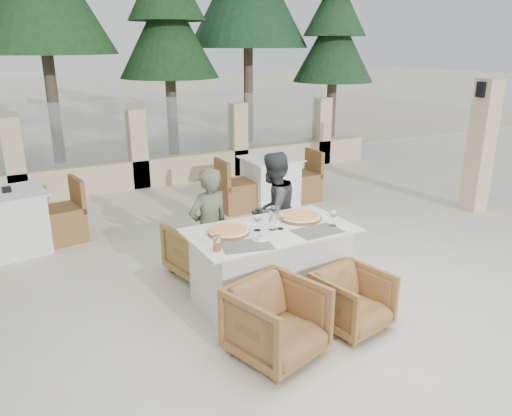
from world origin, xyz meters
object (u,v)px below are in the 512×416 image
olive_dish (260,237)px  armchair_far_left (201,248)px  armchair_near_left (277,322)px  water_bottle (273,218)px  dining_table (270,266)px  diner_right (273,211)px  bg_table_b (270,182)px  wine_glass_corner (333,217)px  bg_table_a (12,222)px  wine_glass_near (280,220)px  beer_glass_right (276,211)px  armchair_far_right (281,243)px  pizza_left (229,231)px  armchair_near_right (353,301)px  beer_glass_left (217,243)px  diner_left (209,228)px  wine_glass_centre (257,221)px  pizza_right (300,216)px

olive_dish → armchair_far_left: bearing=97.3°
armchair_near_left → water_bottle: bearing=45.3°
dining_table → armchair_far_left: (-0.36, 0.92, -0.08)m
diner_right → armchair_near_left: bearing=40.1°
armchair_near_left → bg_table_b: size_ratio=0.42×
wine_glass_corner → bg_table_a: (-2.76, 2.82, -0.48)m
armchair_near_left → bg_table_b: (2.00, 3.58, 0.07)m
olive_dish → wine_glass_near: bearing=26.3°
bg_table_b → armchair_near_left: bearing=-118.3°
beer_glass_right → armchair_far_right: bearing=51.3°
olive_dish → armchair_far_left: (-0.14, 1.11, -0.49)m
pizza_left → armchair_near_right: bearing=-47.4°
pizza_left → beer_glass_right: bearing=16.9°
wine_glass_near → wine_glass_corner: (0.50, -0.17, 0.00)m
wine_glass_corner → armchair_far_left: (-0.95, 1.13, -0.56)m
wine_glass_corner → bg_table_a: 3.97m
pizza_left → armchair_near_right: size_ratio=0.67×
armchair_far_right → armchair_near_right: bearing=79.5°
wine_glass_corner → armchair_far_left: wine_glass_corner is taller
olive_dish → bg_table_a: 3.44m
beer_glass_left → armchair_far_right: size_ratio=0.20×
wine_glass_corner → bg_table_b: (1.00, 2.95, -0.48)m
diner_right → bg_table_a: bearing=-56.6°
armchair_near_right → diner_left: 1.65m
wine_glass_near → wine_glass_centre: bearing=162.4°
bg_table_b → armchair_far_right: bearing=-116.1°
diner_right → wine_glass_centre: bearing=29.2°
pizza_left → armchair_far_left: (0.05, 0.83, -0.49)m
armchair_far_right → bg_table_a: bg_table_a is taller
pizza_right → diner_right: diner_right is taller
pizza_left → diner_right: 1.07m
pizza_right → wine_glass_centre: wine_glass_centre is taller
armchair_far_left → armchair_near_left: size_ratio=0.97×
olive_dish → bg_table_a: size_ratio=0.07×
wine_glass_near → beer_glass_right: size_ratio=1.48×
pizza_right → beer_glass_left: bearing=-162.5°
pizza_left → armchair_far_right: (0.91, 0.54, -0.49)m
beer_glass_left → armchair_far_left: (0.31, 1.15, -0.53)m
bg_table_a → bg_table_b: same height
wine_glass_corner → bg_table_b: wine_glass_corner is taller
beer_glass_left → armchair_near_left: beer_glass_left is taller
armchair_far_left → pizza_left: bearing=75.0°
armchair_far_left → armchair_near_right: 1.87m
armchair_far_left → bg_table_a: size_ratio=0.41×
water_bottle → diner_right: 0.88m
water_bottle → beer_glass_left: (-0.68, -0.21, -0.05)m
water_bottle → diner_left: 0.78m
water_bottle → armchair_near_left: (-0.43, -0.82, -0.57)m
dining_table → diner_right: bearing=58.2°
pizza_left → bg_table_a: (-1.76, 2.52, -0.41)m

